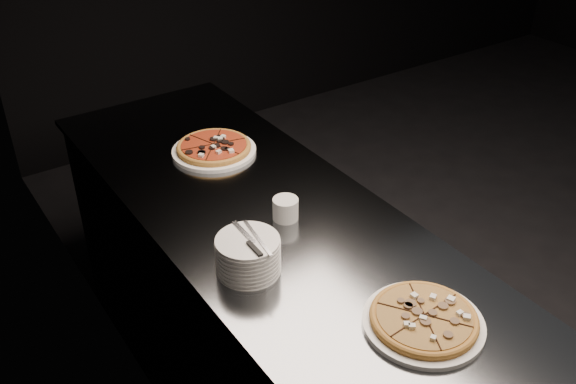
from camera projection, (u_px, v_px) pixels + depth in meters
wall_left at (167, 125)px, 1.59m from camera, size 0.02×5.00×2.80m
counter at (290, 338)px, 2.26m from camera, size 0.74×2.44×0.92m
pizza_mushroom at (424, 320)px, 1.66m from camera, size 0.32×0.32×0.04m
pizza_tomato at (214, 148)px, 2.45m from camera, size 0.34×0.34×0.04m
plate_stack at (248, 255)px, 1.83m from camera, size 0.19×0.19×0.11m
cutlery at (252, 240)px, 1.79m from camera, size 0.08×0.20×0.01m
ramekin at (286, 208)px, 2.06m from camera, size 0.08×0.08×0.07m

